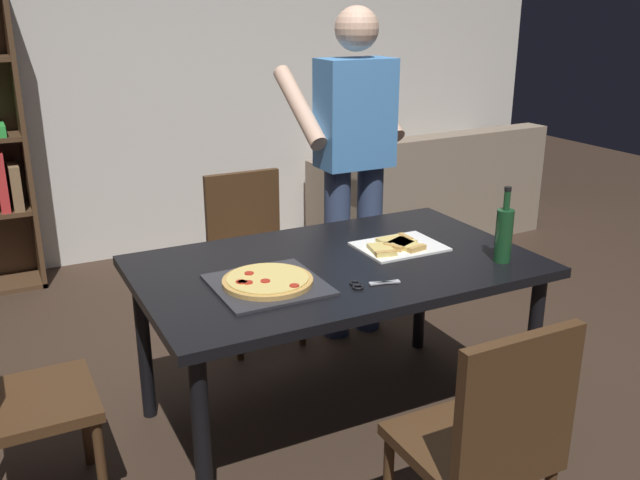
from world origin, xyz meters
The scene contains 12 objects.
ground_plane centered at (0.00, 0.00, 0.00)m, with size 12.00×12.00×0.00m, color #38281E.
back_wall centered at (0.00, 2.60, 1.40)m, with size 6.40×0.10×2.80m, color silver.
dining_table centered at (0.00, 0.00, 0.68)m, with size 1.61×0.98×0.75m.
chair_near_camera centered at (0.00, -0.98, 0.51)m, with size 0.42×0.42×0.90m.
chair_far_side centered at (0.00, 0.98, 0.51)m, with size 0.42×0.42×0.90m.
chair_left_end centered at (-1.29, 0.00, 0.51)m, with size 0.42×0.42×0.90m.
couch centered at (1.90, 1.99, 0.30)m, with size 1.74×0.94×0.85m.
person_serving_pizza centered at (0.50, 0.76, 1.00)m, with size 0.55×0.54×1.75m.
pepperoni_pizza_on_tray centered at (-0.35, -0.11, 0.77)m, with size 0.40×0.40×0.04m.
pizza_slices_on_towel centered at (0.32, 0.03, 0.76)m, with size 0.36×0.28×0.03m.
wine_bottle centered at (0.61, -0.30, 0.87)m, with size 0.07×0.07×0.32m.
kitchen_scissors centered at (-0.02, -0.27, 0.76)m, with size 0.20×0.10×0.01m.
Camera 1 is at (-1.26, -2.33, 1.75)m, focal length 38.71 mm.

